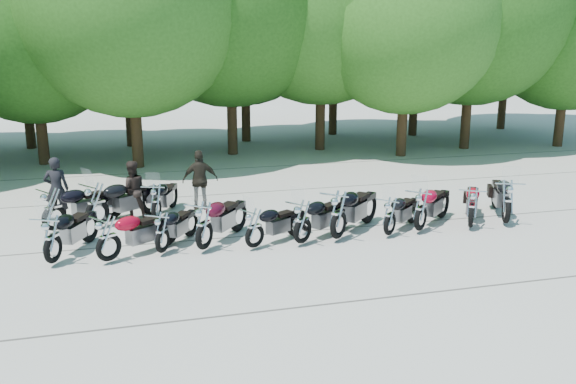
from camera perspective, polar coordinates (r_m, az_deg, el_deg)
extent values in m
plane|color=gray|center=(14.63, 1.51, -5.57)|extent=(90.00, 90.00, 0.00)
cylinder|color=#3A2614|center=(26.47, -22.11, 5.96)|extent=(0.44, 0.44, 3.31)
sphere|color=#286319|center=(26.28, -22.87, 13.88)|extent=(7.31, 7.31, 7.31)
cylinder|color=#3A2614|center=(24.63, -14.06, 6.77)|extent=(0.44, 0.44, 3.93)
sphere|color=#357721|center=(24.50, -14.69, 16.93)|extent=(8.70, 8.70, 8.70)
cylinder|color=#3A2614|center=(26.83, -5.28, 7.90)|extent=(0.44, 0.44, 4.13)
cylinder|color=#3A2614|center=(27.90, 3.05, 8.14)|extent=(0.44, 0.44, 4.09)
sphere|color=#357721|center=(27.80, 3.17, 17.47)|extent=(9.04, 9.04, 9.04)
cylinder|color=#3A2614|center=(26.80, 10.66, 7.17)|extent=(0.44, 0.44, 3.62)
sphere|color=#357721|center=(26.63, 11.07, 15.75)|extent=(8.00, 8.00, 8.00)
cylinder|color=#3A2614|center=(29.35, 16.39, 7.77)|extent=(0.44, 0.44, 3.98)
sphere|color=#286319|center=(29.24, 17.00, 16.38)|extent=(8.79, 8.79, 8.79)
cylinder|color=#3A2614|center=(31.55, 24.18, 7.00)|extent=(0.44, 0.44, 3.41)
sphere|color=#286319|center=(31.39, 24.89, 13.83)|extent=(7.53, 7.53, 7.53)
cylinder|color=#3A2614|center=(30.67, -23.16, 7.04)|extent=(0.44, 0.44, 3.52)
sphere|color=#357721|center=(30.51, -23.88, 14.31)|extent=(7.78, 7.78, 7.78)
cylinder|color=#3A2614|center=(29.82, -14.60, 7.44)|extent=(0.44, 0.44, 3.42)
sphere|color=#286319|center=(29.65, -15.07, 14.73)|extent=(7.56, 7.56, 7.56)
cylinder|color=#3A2614|center=(30.39, -3.97, 8.11)|extent=(0.44, 0.44, 3.56)
sphere|color=#286319|center=(30.24, -4.11, 15.57)|extent=(7.88, 7.88, 7.88)
cylinder|color=#3A2614|center=(32.60, 4.24, 8.68)|extent=(0.44, 0.44, 3.76)
sphere|color=#286319|center=(32.48, 4.38, 16.01)|extent=(8.31, 8.31, 8.31)
cylinder|color=#3A2614|center=(32.88, 11.70, 8.36)|extent=(0.44, 0.44, 3.63)
sphere|color=#357721|center=(32.74, 12.06, 15.37)|extent=(8.02, 8.02, 8.02)
cylinder|color=#3A2614|center=(36.63, 19.53, 8.99)|extent=(0.44, 0.44, 4.37)
imported|color=black|center=(18.02, -20.85, 0.27)|extent=(0.68, 0.47, 1.81)
imported|color=black|center=(17.61, -14.40, 0.20)|extent=(0.88, 0.72, 1.65)
imported|color=black|center=(18.15, -8.22, 1.11)|extent=(1.06, 0.46, 1.78)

